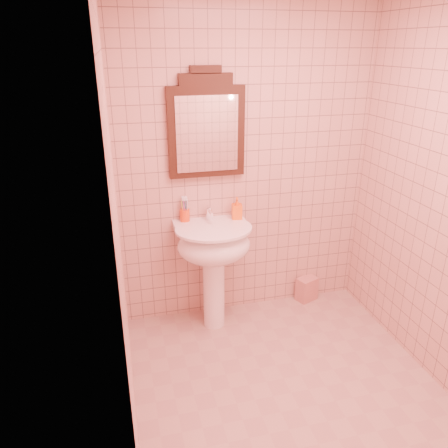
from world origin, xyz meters
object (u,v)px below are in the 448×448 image
object	(u,v)px
mirror	(206,127)
soap_dispenser	(237,208)
pedestal_sink	(214,252)
toothbrush_cup	(185,215)
towel	(307,289)

from	to	relation	value
mirror	soap_dispenser	world-z (taller)	mirror
pedestal_sink	mirror	xyz separation A→B (m)	(0.00, 0.20, 0.91)
toothbrush_cup	soap_dispenser	bearing A→B (deg)	-6.88
pedestal_sink	soap_dispenser	world-z (taller)	soap_dispenser
toothbrush_cup	towel	world-z (taller)	toothbrush_cup
toothbrush_cup	towel	size ratio (longest dim) A/B	0.81
mirror	soap_dispenser	bearing A→B (deg)	-17.96
toothbrush_cup	mirror	bearing A→B (deg)	6.78
soap_dispenser	towel	distance (m)	1.08
pedestal_sink	towel	distance (m)	1.06
pedestal_sink	towel	bearing A→B (deg)	10.78
soap_dispenser	toothbrush_cup	bearing A→B (deg)	-177.92
mirror	toothbrush_cup	bearing A→B (deg)	-173.22
toothbrush_cup	towel	bearing A→B (deg)	-0.56
pedestal_sink	toothbrush_cup	world-z (taller)	toothbrush_cup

